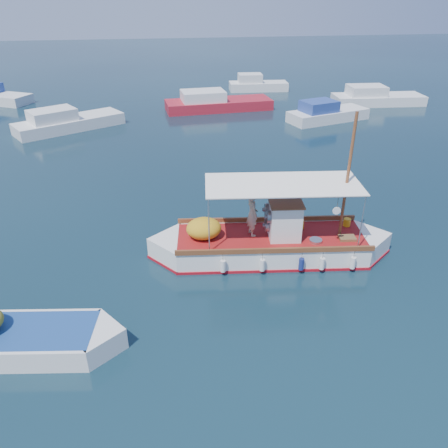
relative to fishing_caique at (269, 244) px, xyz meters
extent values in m
plane|color=black|center=(-0.61, 0.35, -0.51)|extent=(160.00, 160.00, 0.00)
cube|color=white|center=(0.06, -0.01, -0.18)|extent=(7.22, 3.09, 1.03)
cube|color=white|center=(-3.43, 0.38, -0.18)|extent=(2.32, 2.32, 1.03)
cube|color=white|center=(3.54, -0.39, -0.18)|extent=(2.32, 2.32, 1.03)
cube|color=maroon|center=(0.06, -0.01, -0.49)|extent=(7.32, 3.17, 0.17)
cube|color=maroon|center=(0.06, -0.01, 0.32)|extent=(7.20, 2.90, 0.06)
cube|color=brown|center=(0.18, 1.16, 0.43)|extent=(7.07, 0.87, 0.19)
cube|color=brown|center=(-0.07, -1.18, 0.43)|extent=(7.07, 0.87, 0.19)
cube|color=white|center=(0.52, -0.06, 1.04)|extent=(1.25, 1.33, 1.40)
cube|color=brown|center=(0.52, -0.06, 1.76)|extent=(1.35, 1.43, 0.06)
cylinder|color=slate|center=(-0.12, -0.29, 1.32)|extent=(0.26, 0.49, 0.47)
cylinder|color=slate|center=(-0.05, 0.31, 1.32)|extent=(0.26, 0.49, 0.47)
cylinder|color=slate|center=(-0.08, 0.01, 0.80)|extent=(0.26, 0.49, 0.47)
cylinder|color=brown|center=(2.65, -0.29, 2.67)|extent=(0.12, 0.12, 4.67)
cylinder|color=brown|center=(1.91, -0.21, 2.30)|extent=(1.68, 0.26, 0.07)
cylinder|color=silver|center=(-2.15, 1.27, 1.39)|extent=(0.05, 0.05, 2.10)
cylinder|color=silver|center=(-2.38, -0.77, 1.39)|extent=(0.05, 0.05, 2.10)
cylinder|color=silver|center=(3.14, 0.69, 1.39)|extent=(0.05, 0.05, 2.10)
cylinder|color=silver|center=(2.91, -1.36, 1.39)|extent=(0.05, 0.05, 2.10)
cube|color=white|center=(0.38, -0.04, 2.46)|extent=(5.72, 2.83, 0.04)
ellipsoid|color=gold|center=(-2.45, 0.27, 0.73)|extent=(1.42, 1.25, 0.78)
cube|color=orange|center=(1.32, 0.37, 0.52)|extent=(0.25, 0.19, 0.37)
cylinder|color=orange|center=(3.19, 0.31, 0.49)|extent=(0.31, 0.31, 0.32)
cube|color=brown|center=(2.80, -0.69, 0.39)|extent=(0.65, 0.48, 0.11)
cylinder|color=#B2B2B2|center=(1.58, -0.69, 0.39)|extent=(0.52, 0.52, 0.11)
cylinder|color=white|center=(1.99, -1.21, 1.86)|extent=(0.28, 0.06, 0.28)
cylinder|color=white|center=(-1.95, -1.10, -0.09)|extent=(0.21, 0.21, 0.45)
cylinder|color=navy|center=(0.84, -1.41, -0.09)|extent=(0.21, 0.21, 0.45)
cylinder|color=white|center=(2.70, -1.61, -0.09)|extent=(0.21, 0.21, 0.45)
imported|color=#A29D86|center=(-0.64, 0.23, 1.21)|extent=(0.52, 0.69, 1.73)
cube|color=white|center=(-8.35, -3.76, -0.25)|extent=(4.83, 2.42, 0.91)
cube|color=white|center=(-6.05, -4.07, -0.25)|extent=(1.79, 1.79, 0.91)
cube|color=navy|center=(-8.35, -3.76, 0.18)|extent=(4.80, 2.22, 0.05)
cube|color=silver|center=(-10.09, 18.66, -0.21)|extent=(7.74, 5.89, 1.00)
cube|color=silver|center=(-11.07, 18.09, 0.69)|extent=(3.64, 3.29, 0.80)
cube|color=#A71B29|center=(1.35, 22.66, -0.21)|extent=(8.94, 3.51, 1.00)
cube|color=silver|center=(0.05, 22.55, 0.69)|extent=(3.68, 2.66, 0.80)
cube|color=silver|center=(9.16, 17.97, -0.21)|extent=(6.66, 3.95, 1.00)
cube|color=#2A438C|center=(8.25, 17.69, 0.69)|extent=(2.95, 2.53, 0.80)
cube|color=silver|center=(15.40, 22.37, -0.21)|extent=(7.89, 3.11, 1.00)
cube|color=silver|center=(14.25, 22.45, 0.69)|extent=(3.23, 2.41, 0.80)
cube|color=silver|center=(6.33, 29.57, -0.21)|extent=(5.79, 2.36, 1.00)
cube|color=silver|center=(5.48, 29.63, 0.69)|extent=(2.37, 1.84, 0.80)
camera|label=1|loc=(-3.89, -13.79, 8.63)|focal=35.00mm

